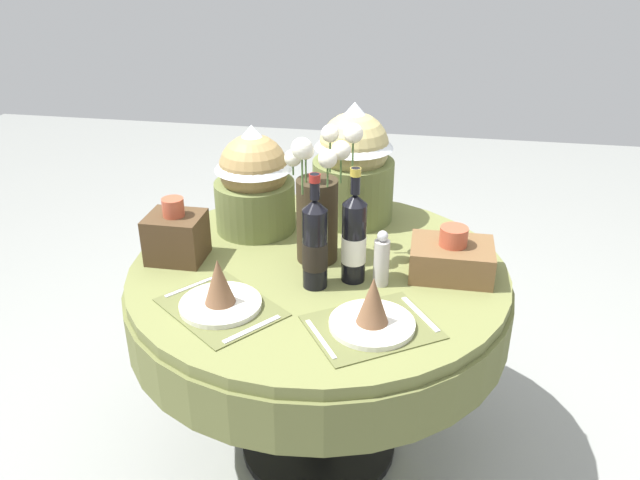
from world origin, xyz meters
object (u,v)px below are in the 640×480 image
Objects in this scene: woven_basket_side_right at (451,258)px; gift_tub_back_centre at (354,159)px; dining_table at (318,300)px; place_setting_left at (220,294)px; wine_bottle_centre at (315,244)px; pepper_mill at (381,260)px; gift_tub_back_left at (254,176)px; place_setting_right at (372,313)px; woven_basket_side_left at (176,235)px; wine_bottle_right at (354,238)px; flower_vase at (318,205)px.

gift_tub_back_centre is at bearing 133.96° from woven_basket_side_right.
dining_table is 2.94× the size of place_setting_left.
wine_bottle_centre reaches higher than woven_basket_side_right.
pepper_mill is (0.20, 0.04, -0.06)m from wine_bottle_centre.
gift_tub_back_left is at bearing 94.05° from place_setting_left.
woven_basket_side_right is at bearing -46.04° from gift_tub_back_centre.
place_setting_right is 0.25m from pepper_mill.
woven_basket_side_left is at bearing 130.89° from place_setting_left.
woven_basket_side_left is (-0.20, -0.27, -0.12)m from gift_tub_back_left.
wine_bottle_centre is 0.99× the size of wine_bottle_right.
wine_bottle_right reaches higher than wine_bottle_centre.
flower_vase reaches higher than gift_tub_back_centre.
flower_vase is (-0.01, 0.05, 0.33)m from dining_table.
wine_bottle_centre is at bearing -52.07° from gift_tub_back_left.
dining_table is 0.42m from place_setting_left.
place_setting_left is at bearing 176.85° from place_setting_right.
flower_vase reaches higher than wine_bottle_centre.
place_setting_left is 1.66× the size of woven_basket_side_right.
wine_bottle_right is (0.13, -0.11, -0.05)m from flower_vase.
woven_basket_side_right is (0.70, -0.22, -0.14)m from gift_tub_back_left.
woven_basket_side_right is at bearing 25.81° from place_setting_left.
pepper_mill reaches higher than place_setting_left.
gift_tub_back_left is 0.88× the size of gift_tub_back_centre.
place_setting_left is 0.45m from place_setting_right.
pepper_mill is (0.09, -0.01, -0.06)m from wine_bottle_right.
woven_basket_side_left is at bearing -125.65° from gift_tub_back_left.
flower_vase reaches higher than wine_bottle_right.
woven_basket_side_left is at bearing 168.76° from wine_bottle_centre.
dining_table is 0.47m from woven_basket_side_right.
woven_basket_side_left is at bearing 156.56° from place_setting_right.
flower_vase is (0.23, 0.35, 0.15)m from place_setting_left.
flower_vase is 1.23× the size of wine_bottle_right.
place_setting_right is at bearing -57.11° from dining_table.
dining_table is 4.88× the size of woven_basket_side_right.
pepper_mill is at bearing 12.63° from wine_bottle_centre.
flower_vase is at bearing -36.22° from gift_tub_back_left.
place_setting_right is at bearing -23.44° from woven_basket_side_left.
dining_table is at bearing -177.08° from woven_basket_side_right.
place_setting_right is 0.74m from woven_basket_side_left.
dining_table is 0.55m from gift_tub_back_centre.
woven_basket_side_left is (-0.23, 0.27, 0.04)m from place_setting_left.
gift_tub_back_left is (-0.29, 0.37, 0.06)m from wine_bottle_centre.
woven_basket_side_right is (0.66, 0.32, 0.01)m from place_setting_left.
place_setting_left and place_setting_right have the same top height.
wine_bottle_right reaches higher than pepper_mill.
place_setting_left is 0.94× the size of flower_vase.
wine_bottle_right is at bearing -3.68° from woven_basket_side_left.
woven_basket_side_left reaches higher than dining_table.
woven_basket_side_left reaches higher than pepper_mill.
gift_tub_back_centre reaches higher than gift_tub_back_left.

